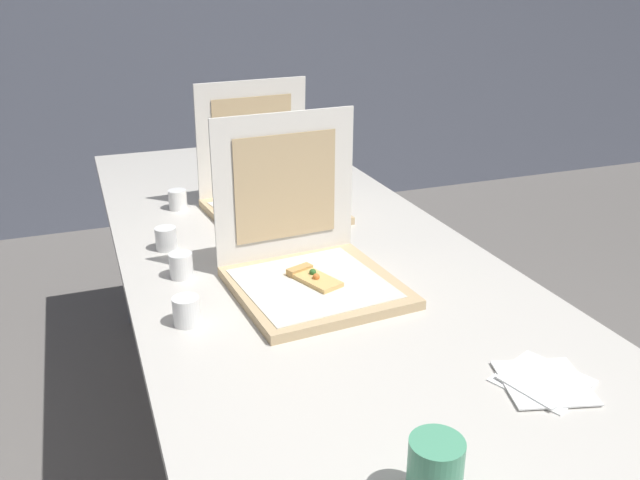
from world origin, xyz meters
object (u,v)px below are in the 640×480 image
at_px(cup_white_near_left, 186,311).
at_px(cup_white_mid, 166,239).
at_px(napkin_pile, 543,381).
at_px(pizza_box_front, 309,263).
at_px(cup_white_far, 178,200).
at_px(cup_white_near_center, 181,265).
at_px(cup_printed_front, 435,472).
at_px(pizza_box_middle, 269,194).
at_px(table, 292,255).

bearing_deg(cup_white_near_left, cup_white_mid, 87.15).
height_order(cup_white_mid, napkin_pile, cup_white_mid).
distance_m(pizza_box_front, cup_white_mid, 0.43).
xyz_separation_m(pizza_box_front, cup_white_far, (-0.20, 0.64, -0.02)).
height_order(pizza_box_front, cup_white_near_left, pizza_box_front).
distance_m(cup_white_near_center, cup_printed_front, 0.86).
height_order(cup_white_far, cup_white_near_center, same).
bearing_deg(cup_printed_front, cup_white_near_left, 110.29).
bearing_deg(cup_white_near_left, pizza_box_middle, 59.43).
bearing_deg(table, pizza_box_middle, 87.68).
xyz_separation_m(cup_white_far, napkin_pile, (0.45, -1.16, -0.03)).
bearing_deg(cup_white_near_center, cup_white_mid, 92.47).
height_order(cup_white_near_left, cup_white_near_center, same).
height_order(cup_white_near_left, cup_white_far, same).
bearing_deg(table, cup_printed_front, -97.10).
bearing_deg(cup_white_mid, cup_white_near_center, -87.53).
bearing_deg(cup_white_mid, napkin_pile, -58.15).
xyz_separation_m(cup_white_near_left, cup_white_far, (0.10, 0.72, 0.00)).
xyz_separation_m(pizza_box_middle, cup_white_far, (-0.25, 0.12, -0.02)).
bearing_deg(table, pizza_box_front, -100.12).
relative_size(cup_white_far, cup_printed_front, 0.60).
xyz_separation_m(pizza_box_middle, cup_white_near_left, (-0.36, -0.60, -0.02)).
xyz_separation_m(pizza_box_front, cup_white_near_center, (-0.27, 0.15, -0.02)).
distance_m(cup_white_mid, cup_printed_front, 1.05).
distance_m(pizza_box_middle, cup_white_near_left, 0.70).
bearing_deg(pizza_box_front, cup_white_near_left, -168.30).
distance_m(table, cup_white_near_left, 0.51).
xyz_separation_m(table, pizza_box_front, (-0.05, -0.28, 0.10)).
bearing_deg(cup_printed_front, cup_white_near_center, 103.19).
relative_size(cup_white_mid, cup_printed_front, 0.60).
bearing_deg(cup_white_far, table, -55.99).
bearing_deg(pizza_box_front, cup_white_near_center, 147.31).
height_order(table, cup_white_near_left, cup_white_near_left).
height_order(pizza_box_middle, cup_printed_front, pizza_box_middle).
bearing_deg(pizza_box_middle, pizza_box_front, -102.10).
bearing_deg(cup_white_far, napkin_pile, -68.93).
bearing_deg(cup_white_near_left, cup_printed_front, -69.71).
xyz_separation_m(cup_white_far, cup_printed_front, (0.12, -1.33, 0.02)).
distance_m(cup_white_near_left, napkin_pile, 0.70).
bearing_deg(pizza_box_middle, cup_white_mid, -156.20).
distance_m(table, cup_printed_front, 0.98).
relative_size(pizza_box_front, pizza_box_middle, 0.98).
relative_size(pizza_box_front, napkin_pile, 2.02).
distance_m(cup_white_near_left, cup_printed_front, 0.65).
bearing_deg(table, napkin_pile, -75.78).
distance_m(pizza_box_front, napkin_pile, 0.58).
distance_m(table, cup_white_near_center, 0.35).
distance_m(cup_white_mid, cup_white_near_center, 0.18).
height_order(pizza_box_middle, cup_white_near_center, pizza_box_middle).
bearing_deg(pizza_box_middle, cup_white_near_left, -126.16).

